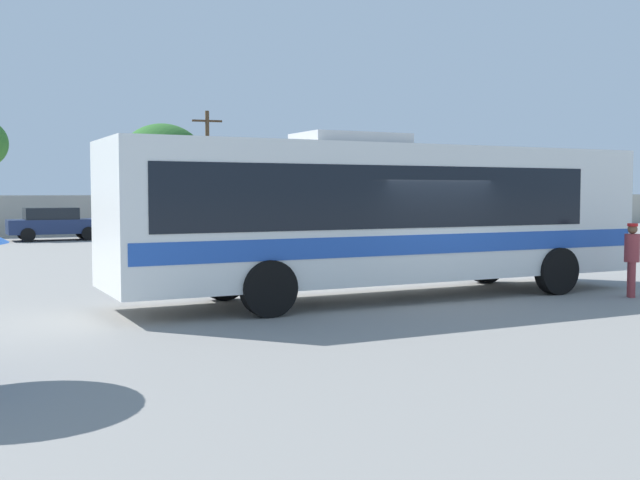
{
  "coord_description": "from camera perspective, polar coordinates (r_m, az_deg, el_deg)",
  "views": [
    {
      "loc": [
        -8.87,
        -13.34,
        2.25
      ],
      "look_at": [
        -1.74,
        1.4,
        1.24
      ],
      "focal_mm": 43.1,
      "sensor_mm": 36.0,
      "label": 1
    }
  ],
  "objects": [
    {
      "name": "ground_plane",
      "position": [
        25.07,
        -4.99,
        -1.61
      ],
      "size": [
        300.0,
        300.0,
        0.0
      ],
      "primitive_type": "plane",
      "color": "gray"
    },
    {
      "name": "perimeter_wall",
      "position": [
        42.84,
        -13.86,
        1.85
      ],
      "size": [
        80.0,
        0.3,
        2.1
      ],
      "primitive_type": "cube",
      "color": "#B2AD9E",
      "rests_on": "ground_plane"
    },
    {
      "name": "coach_bus_white_blue",
      "position": [
        16.31,
        4.58,
        2.13
      ],
      "size": [
        11.87,
        2.87,
        3.46
      ],
      "color": "white",
      "rests_on": "ground_plane"
    },
    {
      "name": "attendant_by_bus_door",
      "position": [
        17.78,
        22.15,
        -1.05
      ],
      "size": [
        0.44,
        0.44,
        1.59
      ],
      "color": "#99383D",
      "rests_on": "ground_plane"
    },
    {
      "name": "parked_car_second_dark_blue",
      "position": [
        38.16,
        -19.11,
        1.19
      ],
      "size": [
        4.33,
        2.03,
        1.54
      ],
      "color": "navy",
      "rests_on": "ground_plane"
    },
    {
      "name": "parked_car_third_maroon",
      "position": [
        39.28,
        -8.92,
        1.39
      ],
      "size": [
        4.29,
        2.2,
        1.5
      ],
      "color": "maroon",
      "rests_on": "ground_plane"
    },
    {
      "name": "utility_pole_near",
      "position": [
        46.75,
        -8.35,
        5.34
      ],
      "size": [
        1.8,
        0.35,
        7.12
      ],
      "color": "#4C3823",
      "rests_on": "ground_plane"
    },
    {
      "name": "roadside_tree_midright",
      "position": [
        48.33,
        -11.61,
        5.85
      ],
      "size": [
        5.21,
        5.21,
        6.46
      ],
      "color": "brown",
      "rests_on": "ground_plane"
    }
  ]
}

